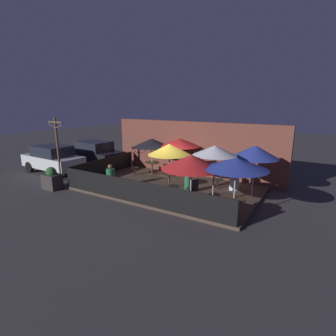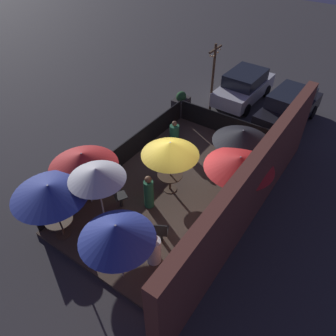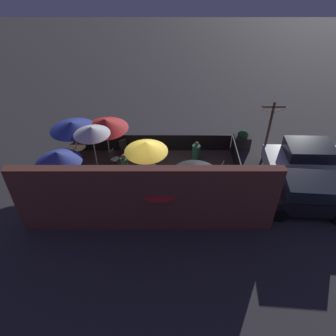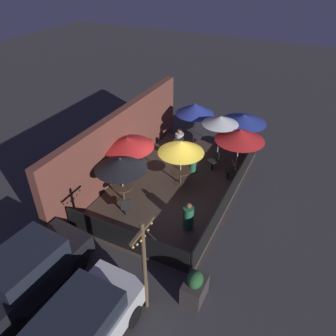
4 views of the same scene
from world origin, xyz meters
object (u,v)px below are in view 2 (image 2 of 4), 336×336
Objects in this scene: patio_umbrella_4 at (96,174)px; patio_chair_3 at (107,179)px; patio_umbrella_0 at (242,136)px; dining_table_0 at (237,163)px; parked_car_0 at (244,86)px; patio_umbrella_2 at (170,148)px; patio_umbrella_5 at (116,232)px; dining_table_2 at (170,177)px; light_post at (213,75)px; patron_2 at (174,134)px; patron_1 at (154,250)px; patio_chair_2 at (119,196)px; parked_car_1 at (289,107)px; patio_umbrella_3 at (240,162)px; patio_umbrella_1 at (49,190)px; planter_box at (181,103)px; patio_chair_0 at (231,148)px; patio_umbrella_6 at (83,160)px; patron_0 at (149,193)px; dining_table_1 at (60,222)px; patio_chair_1 at (161,231)px.

patio_umbrella_4 reaches higher than patio_chair_3.
patio_umbrella_0 is 2.51× the size of dining_table_0.
patio_umbrella_2 is at bearing 6.94° from parked_car_0.
patio_umbrella_2 reaches higher than dining_table_0.
dining_table_2 is at bearing -166.14° from patio_umbrella_5.
dining_table_0 is at bearing 40.49° from light_post.
patio_umbrella_0 is at bearing -104.78° from patron_2.
patron_1 is (0.21, 2.15, -1.69)m from patio_umbrella_4.
patio_chair_2 is 9.14m from parked_car_1.
parked_car_1 is at bearing 10.81° from patio_chair_2.
patio_umbrella_3 reaches higher than parked_car_1.
patio_umbrella_1 reaches higher than patio_chair_3.
patio_umbrella_2 is 3.12m from patron_2.
patron_2 is at bearing -173.21° from patio_umbrella_4.
parked_car_1 is at bearing 161.58° from patio_umbrella_1.
patron_1 reaches higher than planter_box.
patio_chair_0 is (-0.80, -0.64, -0.06)m from dining_table_0.
patio_umbrella_2 is at bearing -166.14° from patio_umbrella_5.
patio_chair_3 is at bearing 164.23° from patron_2.
dining_table_2 is (-3.69, -0.91, -1.40)m from patio_umbrella_5.
patio_chair_2 reaches higher than dining_table_0.
patron_0 is (-1.02, 1.80, -1.29)m from patio_umbrella_6.
planter_box is (-2.90, -4.40, -1.45)m from patio_umbrella_0.
patio_chair_3 is at bearing -64.45° from patio_umbrella_3.
parked_car_0 is (-7.75, -0.70, 0.15)m from dining_table_2.
patio_umbrella_5 is 2.47× the size of patio_chair_0.
patio_chair_0 is 0.22× the size of parked_car_1.
patron_2 is at bearing -31.59° from parked_car_1.
patio_umbrella_2 is (-3.66, 1.64, -0.09)m from patio_umbrella_1.
patio_umbrella_6 is 2.46× the size of patio_chair_0.
dining_table_2 is 0.68× the size of patron_0.
patio_chair_0 is at bearing -141.29° from dining_table_0.
patio_umbrella_6 is at bearing -0.66° from patron_0.
patio_umbrella_1 is at bearing -119.87° from patio_chair_3.
planter_box is 2.04m from light_post.
patio_umbrella_5 is 4.05m from dining_table_2.
dining_table_1 is 4.01m from dining_table_2.
patron_2 reaches higher than patron_1.
patio_umbrella_6 is (4.21, -3.56, 0.09)m from patio_umbrella_0.
patio_umbrella_5 is 2.19m from patio_chair_1.
patio_umbrella_0 reaches higher than patio_chair_1.
planter_box is 0.26× the size of parked_car_1.
patio_chair_1 is at bearing -7.11° from patio_umbrella_0.
dining_table_1 is at bearing -41.84° from patio_umbrella_3.
dining_table_2 is at bearing -57.46° from patio_chair_0.
patio_chair_0 is at bearing -26.51° from patio_chair_1.
dining_table_0 is at bearing 0.00° from patio_chair_0.
patio_umbrella_0 reaches higher than patio_chair_0.
patio_umbrella_3 is at bearing 136.41° from patio_umbrella_4.
light_post is at bearing -165.28° from patio_umbrella_5.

